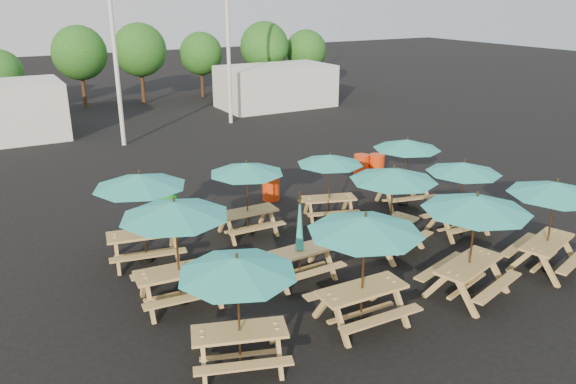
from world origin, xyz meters
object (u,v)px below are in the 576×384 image
picnic_unit_6 (476,208)px  picnic_unit_8 (330,163)px  picnic_unit_2 (140,185)px  picnic_unit_7 (393,179)px  waste_bin_0 (169,206)px  waste_bin_1 (271,187)px  waste_bin_3 (376,167)px  picnic_unit_10 (463,171)px  picnic_unit_0 (237,271)px  picnic_unit_4 (300,244)px  picnic_unit_9 (556,193)px  picnic_unit_5 (247,172)px  waste_bin_2 (361,167)px  picnic_unit_3 (365,230)px  picnic_unit_11 (407,148)px  picnic_unit_1 (175,214)px

picnic_unit_6 → picnic_unit_8: (-0.20, 5.74, -0.36)m
picnic_unit_2 → picnic_unit_6: size_ratio=0.91×
picnic_unit_2 → picnic_unit_8: (6.01, 0.12, -0.30)m
picnic_unit_7 → waste_bin_0: 7.24m
picnic_unit_8 → waste_bin_0: bearing=170.3°
waste_bin_1 → waste_bin_3: size_ratio=1.00×
picnic_unit_10 → waste_bin_3: 5.79m
picnic_unit_2 → picnic_unit_0: bearing=-76.8°
picnic_unit_4 → picnic_unit_9: (5.86, -2.77, 1.18)m
picnic_unit_5 → waste_bin_2: (6.21, 2.70, -1.50)m
picnic_unit_9 → waste_bin_2: picnic_unit_9 is taller
picnic_unit_3 → picnic_unit_8: 6.11m
picnic_unit_10 → waste_bin_2: picnic_unit_10 is taller
picnic_unit_11 → picnic_unit_5: bearing=-171.0°
picnic_unit_3 → waste_bin_0: 8.25m
picnic_unit_8 → picnic_unit_10: picnic_unit_10 is taller
picnic_unit_0 → picnic_unit_5: size_ratio=1.27×
picnic_unit_4 → picnic_unit_6: size_ratio=0.75×
picnic_unit_7 → waste_bin_2: bearing=41.5°
picnic_unit_0 → picnic_unit_11: (8.65, 5.32, -0.02)m
picnic_unit_3 → waste_bin_2: picnic_unit_3 is taller
picnic_unit_1 → picnic_unit_11: (8.87, 2.48, -0.21)m
picnic_unit_2 → picnic_unit_11: bearing=9.5°
picnic_unit_4 → waste_bin_2: size_ratio=2.41×
picnic_unit_9 → waste_bin_1: (-3.79, 8.24, -1.66)m
picnic_unit_1 → waste_bin_3: picnic_unit_1 is taller
picnic_unit_7 → waste_bin_2: size_ratio=3.16×
picnic_unit_1 → picnic_unit_3: bearing=-36.4°
picnic_unit_3 → picnic_unit_8: bearing=64.5°
picnic_unit_6 → picnic_unit_7: 2.86m
picnic_unit_0 → picnic_unit_7: picnic_unit_7 is taller
picnic_unit_11 → picnic_unit_0: bearing=-136.1°
picnic_unit_3 → waste_bin_0: (-1.77, 7.86, -1.75)m
picnic_unit_5 → picnic_unit_8: 2.83m
picnic_unit_8 → picnic_unit_10: (2.78, -2.89, 0.08)m
picnic_unit_1 → picnic_unit_6: size_ratio=0.87×
picnic_unit_2 → picnic_unit_6: (6.20, -5.62, 0.06)m
waste_bin_1 → waste_bin_0: bearing=-179.1°
picnic_unit_0 → waste_bin_0: (1.19, 7.92, -1.57)m
picnic_unit_6 → picnic_unit_10: (2.58, 2.84, -0.28)m
picnic_unit_7 → picnic_unit_11: (2.80, 2.68, -0.13)m
waste_bin_2 → waste_bin_3: same height
picnic_unit_1 → picnic_unit_9: 9.43m
picnic_unit_11 → picnic_unit_7: bearing=-124.0°
picnic_unit_3 → picnic_unit_7: (2.89, 2.58, -0.08)m
waste_bin_2 → picnic_unit_7: bearing=-119.6°
picnic_unit_4 → picnic_unit_5: (0.05, 3.14, 1.03)m
waste_bin_2 → waste_bin_1: bearing=-174.9°
picnic_unit_7 → picnic_unit_2: bearing=136.9°
picnic_unit_1 → waste_bin_3: 11.31m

